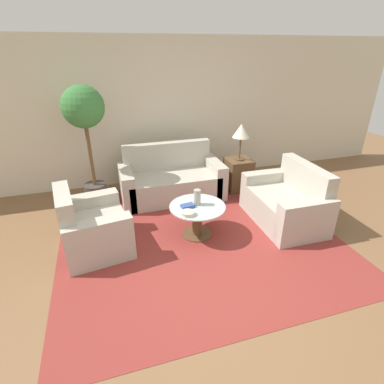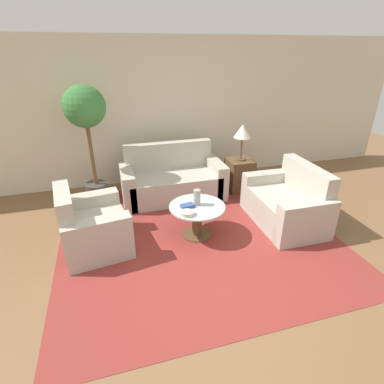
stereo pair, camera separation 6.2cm
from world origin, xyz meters
The scene contains 13 objects.
ground_plane centered at (0.00, 0.00, 0.00)m, with size 14.00×14.00×0.00m, color brown.
wall_back centered at (0.00, 2.99, 1.30)m, with size 10.00×0.06×2.60m.
rug centered at (0.06, 0.83, 0.00)m, with size 3.70×3.50×0.01m.
sofa_main centered at (0.01, 2.17, 0.29)m, with size 1.74×0.86×0.90m.
armchair centered at (-1.35, 0.93, 0.29)m, with size 0.92×1.05×0.86m.
loveseat centered at (1.47, 0.80, 0.29)m, with size 0.84×1.30×0.88m.
coffee_table centered at (0.06, 0.83, 0.29)m, with size 0.76×0.76×0.46m.
side_table centered at (1.25, 2.06, 0.29)m, with size 0.44×0.44×0.58m.
table_lamp centered at (1.25, 2.06, 1.08)m, with size 0.30×0.30×0.64m.
potted_plant centered at (-1.27, 2.27, 1.38)m, with size 0.64×0.64×1.91m.
vase centered at (0.07, 0.87, 0.57)m, with size 0.09×0.09×0.22m.
bowl centered at (-0.13, 0.64, 0.48)m, with size 0.17×0.17×0.05m.
book_stack centered at (-0.08, 0.83, 0.48)m, with size 0.19×0.13×0.04m.
Camera 1 is at (-1.06, -2.55, 2.38)m, focal length 28.00 mm.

